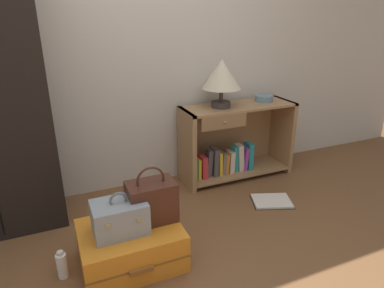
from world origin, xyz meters
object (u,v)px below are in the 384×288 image
object	(u,v)px
bowl	(264,98)
bottle	(62,265)
table_lamp	(222,75)
suitcase_large	(131,245)
train_case	(120,217)
bookshelf	(232,143)
handbag	(152,201)
open_book_on_floor	(272,201)

from	to	relation	value
bowl	bottle	size ratio (longest dim) A/B	0.92
table_lamp	suitcase_large	xyz separation A→B (m)	(-1.06, -0.83, -0.86)
table_lamp	train_case	size ratio (longest dim) A/B	1.31
bookshelf	handbag	xyz separation A→B (m)	(-1.04, -0.81, 0.06)
table_lamp	handbag	size ratio (longest dim) A/B	1.12
handbag	bottle	size ratio (longest dim) A/B	2.03
train_case	bottle	size ratio (longest dim) A/B	1.74
train_case	bottle	world-z (taller)	train_case
table_lamp	handbag	distance (m)	1.34
handbag	bottle	distance (m)	0.65
suitcase_large	open_book_on_floor	world-z (taller)	suitcase_large
bowl	open_book_on_floor	size ratio (longest dim) A/B	0.43
suitcase_large	open_book_on_floor	xyz separation A→B (m)	(1.26, 0.26, -0.12)
bowl	open_book_on_floor	world-z (taller)	bowl
table_lamp	train_case	world-z (taller)	table_lamp
handbag	bottle	bearing A→B (deg)	179.65
open_book_on_floor	bookshelf	bearing A→B (deg)	95.76
train_case	bottle	bearing A→B (deg)	172.43
bookshelf	suitcase_large	size ratio (longest dim) A/B	1.72
suitcase_large	train_case	bearing A→B (deg)	-168.78
handbag	open_book_on_floor	xyz separation A→B (m)	(1.10, 0.22, -0.38)
table_lamp	bottle	xyz separation A→B (m)	(-1.47, -0.79, -0.90)
handbag	suitcase_large	bearing A→B (deg)	-168.17
bottle	open_book_on_floor	world-z (taller)	bottle
bowl	suitcase_large	bearing A→B (deg)	-150.76
table_lamp	bowl	distance (m)	0.54
train_case	suitcase_large	bearing A→B (deg)	11.22
suitcase_large	handbag	size ratio (longest dim) A/B	1.67
table_lamp	bottle	distance (m)	1.90
table_lamp	open_book_on_floor	xyz separation A→B (m)	(0.21, -0.57, -0.98)
open_book_on_floor	bowl	bearing A→B (deg)	65.85
bottle	handbag	bearing A→B (deg)	-0.35
table_lamp	open_book_on_floor	size ratio (longest dim) A/B	1.06
bowl	train_case	size ratio (longest dim) A/B	0.53
table_lamp	bowl	xyz separation A→B (m)	(0.48, 0.03, -0.25)
train_case	bowl	bearing A→B (deg)	28.69
bookshelf	table_lamp	bearing A→B (deg)	-174.25
bookshelf	suitcase_large	world-z (taller)	bookshelf
train_case	handbag	distance (m)	0.22
bookshelf	open_book_on_floor	xyz separation A→B (m)	(0.06, -0.59, -0.33)
bottle	bookshelf	bearing A→B (deg)	26.53
suitcase_large	open_book_on_floor	bearing A→B (deg)	11.49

